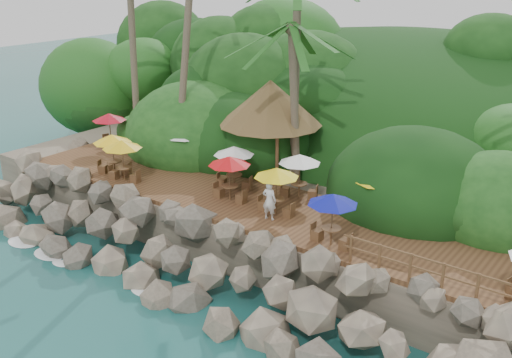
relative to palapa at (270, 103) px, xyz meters
The scene contains 11 objects.
ground 11.58m from the palapa, 78.58° to the right, with size 140.00×140.00×0.00m, color #19514F.
land_base 8.03m from the palapa, 72.14° to the left, with size 32.00×25.20×2.10m, color gray.
jungle_hill 14.98m from the palapa, 81.73° to the left, with size 44.80×28.00×15.40m, color #143811.
seawall 9.32m from the palapa, 75.77° to the right, with size 29.00×4.00×2.30m, color gray, non-canonical shape.
terrace 5.62m from the palapa, 62.60° to the right, with size 26.00×5.00×0.20m, color brown.
jungle_foliage 8.01m from the palapa, 68.97° to the left, with size 44.00×16.00×12.00m, color #143811, non-canonical shape.
foam_line 11.31m from the palapa, 78.23° to the right, with size 25.20×0.80×0.06m.
palapa is the anchor object (origin of this frame).
dining_clusters 4.36m from the palapa, 74.76° to the right, with size 24.94×5.08×2.04m.
railing 13.11m from the palapa, 28.90° to the right, with size 7.20×0.10×1.00m.
waiter 6.60m from the palapa, 54.75° to the right, with size 0.60×0.40×1.65m, color silver.
Camera 1 is at (14.40, -13.28, 12.34)m, focal length 41.64 mm.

